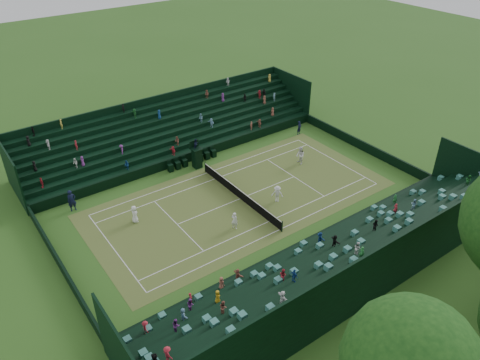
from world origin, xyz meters
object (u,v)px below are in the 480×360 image
at_px(umpire_chair, 197,155).
at_px(player_far_east, 277,194).
at_px(player_near_west, 134,214).
at_px(player_near_east, 234,221).
at_px(tennis_net, 240,194).
at_px(player_far_west, 300,156).

distance_m(umpire_chair, player_far_east, 9.63).
height_order(player_near_west, player_near_east, player_near_east).
height_order(player_near_east, player_far_east, player_far_east).
bearing_deg(player_far_east, tennis_net, -176.42).
xyz_separation_m(umpire_chair, player_near_east, (10.21, -2.67, -0.55)).
bearing_deg(player_far_west, player_near_west, -75.83).
distance_m(umpire_chair, player_far_west, 10.29).
bearing_deg(umpire_chair, player_far_east, 15.73).
bearing_deg(player_near_west, player_far_east, -112.17).
xyz_separation_m(umpire_chair, player_near_west, (4.67, -8.86, -0.55)).
height_order(player_near_west, player_far_west, player_far_west).
height_order(tennis_net, player_far_west, player_far_west).
bearing_deg(tennis_net, player_far_west, 100.43).
bearing_deg(player_far_east, player_far_west, 77.60).
bearing_deg(player_near_east, tennis_net, -67.49).
xyz_separation_m(player_near_west, player_near_east, (5.54, 6.19, 0.00)).
xyz_separation_m(umpire_chair, player_far_west, (5.47, 8.71, -0.40)).
relative_size(umpire_chair, player_near_west, 1.99).
xyz_separation_m(tennis_net, player_far_west, (-1.57, 8.55, 0.41)).
height_order(umpire_chair, player_far_west, umpire_chair).
height_order(tennis_net, player_near_east, player_near_east).
bearing_deg(player_near_west, player_far_west, -92.98).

